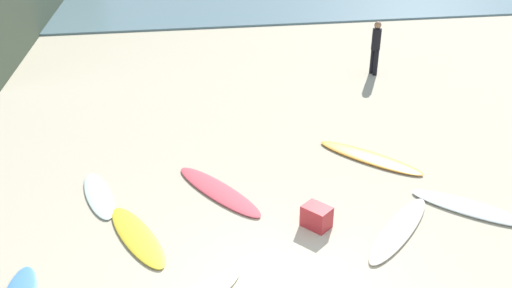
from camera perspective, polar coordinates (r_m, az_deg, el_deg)
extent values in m
ellipsoid|color=yellow|center=(10.36, -12.20, -9.31)|extent=(1.36, 2.21, 0.07)
ellipsoid|color=orange|center=(12.91, 11.68, -1.38)|extent=(2.18, 2.30, 0.08)
ellipsoid|color=white|center=(11.66, 21.24, -6.17)|extent=(2.11, 1.97, 0.08)
ellipsoid|color=white|center=(11.73, -15.97, -5.10)|extent=(0.99, 1.99, 0.06)
ellipsoid|color=#E04955|center=(11.43, -3.92, -4.86)|extent=(1.85, 2.47, 0.07)
ellipsoid|color=beige|center=(10.63, 14.57, -8.53)|extent=(2.08, 2.14, 0.08)
cylinder|color=black|center=(18.22, 11.95, 8.40)|extent=(0.14, 0.14, 0.81)
cylinder|color=black|center=(18.07, 12.30, 8.21)|extent=(0.14, 0.14, 0.81)
cylinder|color=black|center=(17.92, 12.35, 10.55)|extent=(0.34, 0.34, 0.68)
sphere|color=#9E7051|center=(17.81, 12.50, 11.93)|extent=(0.22, 0.22, 0.22)
cube|color=#B2282D|center=(10.38, 6.29, -7.49)|extent=(0.61, 0.63, 0.43)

